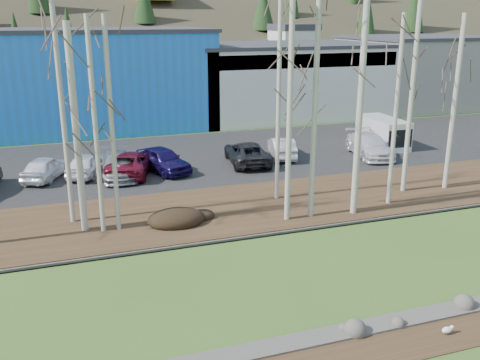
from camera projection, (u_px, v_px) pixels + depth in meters
name	position (u px, v px, depth m)	size (l,w,h in m)	color
dirt_strip	(399.00, 343.00, 15.80)	(80.00, 1.80, 0.03)	#382616
near_bank_rocks	(380.00, 326.00, 16.71)	(80.00, 0.80, 0.50)	#47423D
river	(319.00, 270.00, 20.41)	(80.00, 8.00, 0.90)	black
far_bank_rocks	(277.00, 231.00, 24.11)	(80.00, 0.80, 0.46)	#47423D
far_bank	(253.00, 206.00, 26.98)	(80.00, 7.00, 0.15)	#382616
parking_lot	(199.00, 157.00, 36.46)	(80.00, 14.00, 0.14)	black
building_blue	(88.00, 78.00, 46.01)	(20.40, 12.24, 8.30)	blue
building_white	(280.00, 79.00, 51.87)	(18.36, 12.24, 6.80)	silver
building_grey	(419.00, 71.00, 56.83)	(14.28, 12.24, 7.30)	gray
seagull	(447.00, 330.00, 16.21)	(0.43, 0.20, 0.31)	gold
dirt_mound	(176.00, 218.00, 24.51)	(2.64, 1.86, 0.52)	black
birch_1	(62.00, 106.00, 23.25)	(0.22, 0.22, 10.81)	beige
birch_2	(76.00, 131.00, 22.55)	(0.30, 0.30, 8.97)	beige
birch_3	(112.00, 127.00, 22.63)	(0.21, 0.21, 9.23)	beige
birch_4	(290.00, 109.00, 23.62)	(0.25, 0.25, 10.38)	beige
birch_5	(278.00, 103.00, 26.56)	(0.22, 0.22, 9.96)	beige
birch_6	(396.00, 112.00, 25.93)	(0.22, 0.22, 9.30)	beige
birch_7	(361.00, 97.00, 24.31)	(0.29, 0.29, 11.21)	beige
birch_8	(454.00, 104.00, 28.38)	(0.26, 0.26, 9.30)	beige
birch_9	(414.00, 72.00, 27.34)	(0.25, 0.25, 12.81)	beige
birch_10	(95.00, 129.00, 22.42)	(0.21, 0.21, 9.23)	beige
birch_11	(315.00, 108.00, 24.01)	(0.25, 0.25, 10.38)	beige
car_0	(45.00, 168.00, 31.13)	(1.61, 4.00, 1.36)	white
car_2	(130.00, 163.00, 32.07)	(2.33, 5.06, 1.41)	maroon
car_3	(118.00, 165.00, 31.61)	(1.97, 4.84, 1.41)	#9DA0A5
car_4	(163.00, 160.00, 32.59)	(1.78, 4.42, 1.50)	#190F48
car_5	(282.00, 147.00, 35.91)	(1.45, 4.16, 1.37)	silver
car_6	(247.00, 153.00, 34.44)	(2.34, 5.07, 1.41)	#29292C
car_7	(370.00, 145.00, 36.24)	(2.11, 5.19, 1.51)	white
car_8	(88.00, 164.00, 31.88)	(1.61, 4.00, 1.36)	white
van_white	(384.00, 133.00, 38.83)	(2.17, 4.76, 2.04)	white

